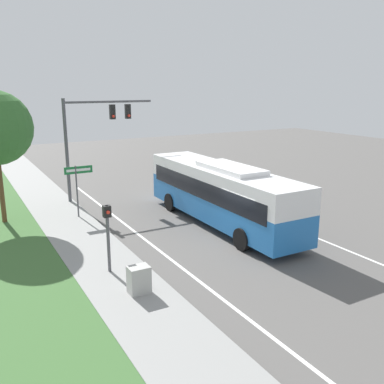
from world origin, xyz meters
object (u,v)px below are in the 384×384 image
(signal_gantry, at_px, (93,129))
(street_sign, at_px, (78,181))
(pedestrian_signal, at_px, (108,227))
(utility_cabinet, at_px, (139,280))
(bus, at_px, (221,191))

(signal_gantry, relative_size, street_sign, 2.16)
(pedestrian_signal, distance_m, street_sign, 7.65)
(street_sign, height_order, utility_cabinet, street_sign)
(signal_gantry, height_order, utility_cabinet, signal_gantry)
(bus, bearing_deg, signal_gantry, 117.13)
(bus, height_order, pedestrian_signal, bus)
(signal_gantry, height_order, pedestrian_signal, signal_gantry)
(bus, height_order, utility_cabinet, bus)
(pedestrian_signal, bearing_deg, utility_cabinet, -81.74)
(street_sign, bearing_deg, signal_gantry, 59.52)
(bus, xyz_separation_m, signal_gantry, (-4.09, 7.99, 2.70))
(bus, relative_size, utility_cabinet, 11.81)
(pedestrian_signal, xyz_separation_m, street_sign, (0.91, 7.59, 0.19))
(bus, distance_m, signal_gantry, 9.37)
(street_sign, bearing_deg, pedestrian_signal, -96.81)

